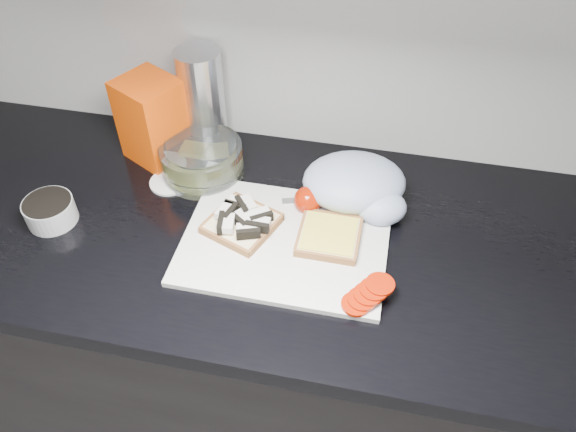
{
  "coord_description": "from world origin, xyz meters",
  "views": [
    {
      "loc": [
        0.27,
        0.44,
        1.73
      ],
      "look_at": [
        0.12,
        1.19,
        0.95
      ],
      "focal_mm": 35.0,
      "sensor_mm": 36.0,
      "label": 1
    }
  ],
  "objects_px": {
    "cutting_board": "(285,242)",
    "bread_bag": "(153,120)",
    "steel_canister": "(203,100)",
    "glass_bowl": "(202,160)"
  },
  "relations": [
    {
      "from": "glass_bowl",
      "to": "bread_bag",
      "type": "bearing_deg",
      "value": 160.21
    },
    {
      "from": "glass_bowl",
      "to": "bread_bag",
      "type": "height_order",
      "value": "bread_bag"
    },
    {
      "from": "bread_bag",
      "to": "steel_canister",
      "type": "xyz_separation_m",
      "value": [
        0.1,
        0.06,
        0.02
      ]
    },
    {
      "from": "glass_bowl",
      "to": "bread_bag",
      "type": "distance_m",
      "value": 0.14
    },
    {
      "from": "steel_canister",
      "to": "glass_bowl",
      "type": "bearing_deg",
      "value": -77.34
    },
    {
      "from": "cutting_board",
      "to": "glass_bowl",
      "type": "height_order",
      "value": "glass_bowl"
    },
    {
      "from": "cutting_board",
      "to": "bread_bag",
      "type": "bearing_deg",
      "value": 147.87
    },
    {
      "from": "cutting_board",
      "to": "glass_bowl",
      "type": "xyz_separation_m",
      "value": [
        -0.22,
        0.17,
        0.03
      ]
    },
    {
      "from": "cutting_board",
      "to": "glass_bowl",
      "type": "relative_size",
      "value": 2.21
    },
    {
      "from": "glass_bowl",
      "to": "steel_canister",
      "type": "bearing_deg",
      "value": 102.66
    }
  ]
}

